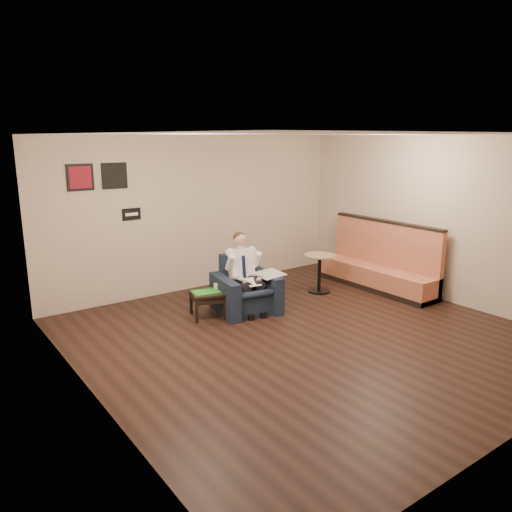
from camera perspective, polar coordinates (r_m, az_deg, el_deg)
ground at (r=7.24m, az=5.73°, el=-9.07°), size 6.00×6.00×0.00m
wall_back at (r=9.24m, az=-6.55°, el=4.89°), size 6.00×0.02×2.80m
wall_left at (r=5.35m, az=-18.69°, el=-2.05°), size 0.02×6.00×2.80m
wall_right at (r=9.08m, az=20.29°, el=3.99°), size 0.02×6.00×2.80m
ceiling at (r=6.68m, az=6.30°, el=13.69°), size 6.00×6.00×0.02m
seating_sign at (r=8.65m, az=-14.04°, el=4.66°), size 0.32×0.02×0.20m
art_print_left at (r=8.32m, az=-19.46°, el=8.47°), size 0.42×0.03×0.42m
art_print_right at (r=8.49m, az=-15.87°, el=8.81°), size 0.42×0.03×0.42m
armchair at (r=8.04m, az=-1.14°, el=-3.31°), size 1.06×1.06×0.89m
seated_man at (r=7.89m, az=-0.79°, el=-2.39°), size 0.72×0.95×1.22m
lap_papers at (r=7.83m, az=-0.48°, el=-3.00°), size 0.23×0.31×0.01m
newspaper at (r=8.07m, az=1.54°, el=-2.06°), size 0.44×0.53×0.01m
side_table at (r=7.90m, az=-5.54°, el=-5.49°), size 0.63×0.63×0.41m
green_folder at (r=7.82m, az=-5.74°, el=-4.09°), size 0.45×0.36×0.01m
coffee_mug at (r=7.96m, az=-4.60°, el=-3.44°), size 0.09×0.09×0.09m
smartphone at (r=7.98m, az=-5.49°, el=-3.71°), size 0.14×0.12×0.01m
banquette at (r=9.47m, az=13.69°, el=0.01°), size 0.58×2.43×1.24m
cafe_table at (r=9.14m, az=7.25°, el=-1.97°), size 0.74×0.74×0.70m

